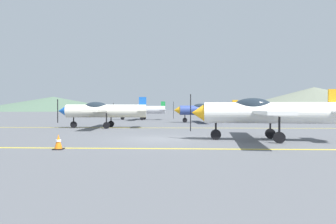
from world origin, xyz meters
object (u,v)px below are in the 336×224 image
object	(u,v)px
airplane_mid	(103,110)
traffic_cone_front	(58,142)
airplane_back	(140,110)
airplane_far	(206,110)
airplane_near	(265,112)
car_sedan	(231,113)

from	to	relation	value
airplane_mid	traffic_cone_front	xyz separation A→B (m)	(1.54, -12.09, -1.11)
airplane_mid	airplane_back	world-z (taller)	same
airplane_far	airplane_back	bearing A→B (deg)	140.05
airplane_near	traffic_cone_front	xyz separation A→B (m)	(-8.77, -3.40, -1.11)
airplane_far	traffic_cone_front	size ratio (longest dim) A/B	14.05
car_sedan	traffic_cone_front	world-z (taller)	car_sedan
airplane_far	traffic_cone_front	distance (m)	22.36
airplane_mid	airplane_far	world-z (taller)	same
airplane_far	traffic_cone_front	world-z (taller)	airplane_far
airplane_back	traffic_cone_front	world-z (taller)	airplane_back
airplane_near	airplane_far	world-z (taller)	same
airplane_mid	airplane_back	distance (m)	15.95
airplane_near	traffic_cone_front	size ratio (longest dim) A/B	14.07
airplane_far	traffic_cone_front	bearing A→B (deg)	-109.63
airplane_far	traffic_cone_front	xyz separation A→B (m)	(-7.50, -21.03, -1.11)
airplane_mid	car_sedan	distance (m)	27.45
airplane_near	airplane_back	bearing A→B (deg)	111.34
airplane_back	airplane_far	bearing A→B (deg)	-39.95
car_sedan	airplane_mid	bearing A→B (deg)	-121.26
airplane_mid	airplane_far	bearing A→B (deg)	44.67
airplane_near	car_sedan	distance (m)	32.39
airplane_near	airplane_mid	xyz separation A→B (m)	(-10.32, 8.69, 0.00)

